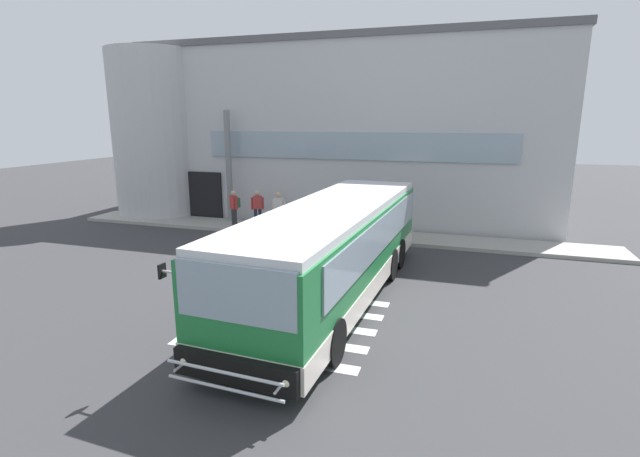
{
  "coord_description": "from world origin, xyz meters",
  "views": [
    {
      "loc": [
        6.01,
        -14.27,
        4.95
      ],
      "look_at": [
        1.56,
        -0.33,
        1.5
      ],
      "focal_mm": 26.06,
      "sensor_mm": 36.0,
      "label": 1
    }
  ],
  "objects_px": {
    "bus_main_foreground": "(334,253)",
    "passenger_at_curb_edge": "(279,209)",
    "entry_support_column": "(229,167)",
    "passenger_by_doorway": "(258,207)",
    "passenger_near_column": "(234,206)",
    "safety_bollard_yellow": "(289,228)"
  },
  "relations": [
    {
      "from": "bus_main_foreground",
      "to": "passenger_at_curb_edge",
      "type": "distance_m",
      "value": 8.17
    },
    {
      "from": "entry_support_column",
      "to": "passenger_at_curb_edge",
      "type": "relative_size",
      "value": 3.11
    },
    {
      "from": "bus_main_foreground",
      "to": "entry_support_column",
      "type": "bearing_deg",
      "value": 133.67
    },
    {
      "from": "entry_support_column",
      "to": "bus_main_foreground",
      "type": "bearing_deg",
      "value": -46.33
    },
    {
      "from": "passenger_by_doorway",
      "to": "passenger_at_curb_edge",
      "type": "height_order",
      "value": "same"
    },
    {
      "from": "passenger_near_column",
      "to": "passenger_at_curb_edge",
      "type": "relative_size",
      "value": 1.0
    },
    {
      "from": "passenger_at_curb_edge",
      "to": "passenger_by_doorway",
      "type": "bearing_deg",
      "value": 173.64
    },
    {
      "from": "passenger_by_doorway",
      "to": "bus_main_foreground",
      "type": "bearing_deg",
      "value": -51.2
    },
    {
      "from": "bus_main_foreground",
      "to": "safety_bollard_yellow",
      "type": "bearing_deg",
      "value": 121.73
    },
    {
      "from": "passenger_by_doorway",
      "to": "passenger_near_column",
      "type": "bearing_deg",
      "value": -162.23
    },
    {
      "from": "passenger_near_column",
      "to": "safety_bollard_yellow",
      "type": "distance_m",
      "value": 3.05
    },
    {
      "from": "passenger_by_doorway",
      "to": "safety_bollard_yellow",
      "type": "relative_size",
      "value": 1.86
    },
    {
      "from": "passenger_by_doorway",
      "to": "passenger_at_curb_edge",
      "type": "bearing_deg",
      "value": -6.36
    },
    {
      "from": "passenger_by_doorway",
      "to": "safety_bollard_yellow",
      "type": "xyz_separation_m",
      "value": [
        1.9,
        -0.99,
        -0.63
      ]
    },
    {
      "from": "passenger_at_curb_edge",
      "to": "safety_bollard_yellow",
      "type": "distance_m",
      "value": 1.34
    },
    {
      "from": "passenger_at_curb_edge",
      "to": "bus_main_foreground",
      "type": "bearing_deg",
      "value": -56.67
    },
    {
      "from": "entry_support_column",
      "to": "passenger_by_doorway",
      "type": "relative_size",
      "value": 3.11
    },
    {
      "from": "safety_bollard_yellow",
      "to": "passenger_by_doorway",
      "type": "bearing_deg",
      "value": 152.44
    },
    {
      "from": "bus_main_foreground",
      "to": "passenger_by_doorway",
      "type": "relative_size",
      "value": 6.68
    },
    {
      "from": "entry_support_column",
      "to": "passenger_near_column",
      "type": "relative_size",
      "value": 3.11
    },
    {
      "from": "entry_support_column",
      "to": "bus_main_foreground",
      "type": "xyz_separation_m",
      "value": [
        7.4,
        -7.75,
        -1.42
      ]
    },
    {
      "from": "entry_support_column",
      "to": "passenger_at_curb_edge",
      "type": "bearing_deg",
      "value": -17.68
    }
  ]
}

